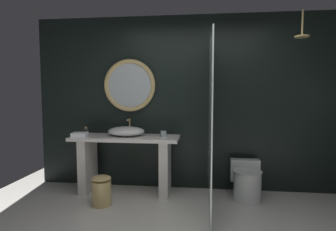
{
  "coord_description": "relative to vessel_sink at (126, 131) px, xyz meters",
  "views": [
    {
      "loc": [
        0.16,
        -2.39,
        1.47
      ],
      "look_at": [
        -0.26,
        0.99,
        1.18
      ],
      "focal_mm": 30.19,
      "sensor_mm": 36.0,
      "label": 1
    }
  ],
  "objects": [
    {
      "name": "round_wall_mirror",
      "position": [
        -0.0,
        0.23,
        0.67
      ],
      "size": [
        0.8,
        0.07,
        0.8
      ],
      "color": "tan"
    },
    {
      "name": "back_wall_panel",
      "position": [
        0.94,
        0.32,
        0.4
      ],
      "size": [
        4.8,
        0.1,
        2.6
      ],
      "primitive_type": "cube",
      "color": "black",
      "rests_on": "ground_plane"
    },
    {
      "name": "toilet",
      "position": [
        1.71,
        -0.1,
        -0.65
      ],
      "size": [
        0.41,
        0.53,
        0.51
      ],
      "color": "white",
      "rests_on": "ground_plane"
    },
    {
      "name": "soap_dispenser",
      "position": [
        -0.58,
        -0.08,
        -0.01
      ],
      "size": [
        0.06,
        0.06,
        0.14
      ],
      "color": "#282D28",
      "rests_on": "vanity_counter"
    },
    {
      "name": "rain_shower_head",
      "position": [
        2.33,
        -0.18,
        1.3
      ],
      "size": [
        0.18,
        0.18,
        0.35
      ],
      "color": "tan"
    },
    {
      "name": "vessel_sink",
      "position": [
        0.0,
        0.0,
        0.0
      ],
      "size": [
        0.53,
        0.44,
        0.23
      ],
      "color": "white",
      "rests_on": "vanity_counter"
    },
    {
      "name": "waste_bin",
      "position": [
        -0.19,
        -0.54,
        -0.7
      ],
      "size": [
        0.25,
        0.25,
        0.39
      ],
      "color": "tan",
      "rests_on": "ground_plane"
    },
    {
      "name": "shower_glass_panel",
      "position": [
        1.2,
        -0.43,
        0.17
      ],
      "size": [
        0.02,
        1.39,
        2.13
      ],
      "primitive_type": "cube",
      "color": "silver",
      "rests_on": "ground_plane"
    },
    {
      "name": "tumbler_cup",
      "position": [
        0.56,
        -0.05,
        -0.02
      ],
      "size": [
        0.08,
        0.08,
        0.09
      ],
      "primitive_type": "cylinder",
      "color": "silver",
      "rests_on": "vanity_counter"
    },
    {
      "name": "folded_hand_towel",
      "position": [
        -0.62,
        -0.21,
        -0.03
      ],
      "size": [
        0.23,
        0.23,
        0.07
      ],
      "primitive_type": "cube",
      "rotation": [
        0.0,
        0.0,
        0.16
      ],
      "color": "white",
      "rests_on": "vanity_counter"
    },
    {
      "name": "vanity_counter",
      "position": [
        -0.0,
        -0.03,
        -0.38
      ],
      "size": [
        1.55,
        0.55,
        0.83
      ],
      "color": "silver",
      "rests_on": "ground_plane"
    }
  ]
}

